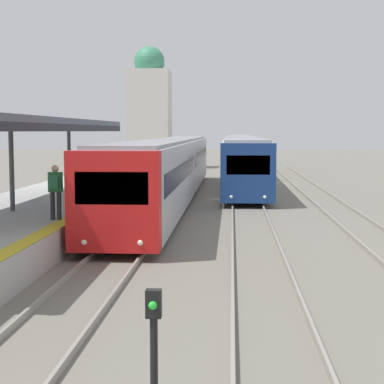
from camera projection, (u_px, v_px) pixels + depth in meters
name	position (u px, v px, depth m)	size (l,w,h in m)	color
platform_canopy	(12.00, 122.00, 21.21)	(4.00, 18.98, 3.11)	#4C515B
person_on_platform	(55.00, 188.00, 19.30)	(0.40, 0.40, 1.66)	#2D2D33
train_near	(169.00, 167.00, 33.42)	(2.61, 32.12, 3.20)	red
train_far	(241.00, 154.00, 52.47)	(2.59, 46.08, 3.18)	navy
signal_post_near	(154.00, 337.00, 8.08)	(0.20, 0.22, 1.64)	black
distant_domed_building	(150.00, 111.00, 62.37)	(4.00, 4.00, 11.76)	silver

